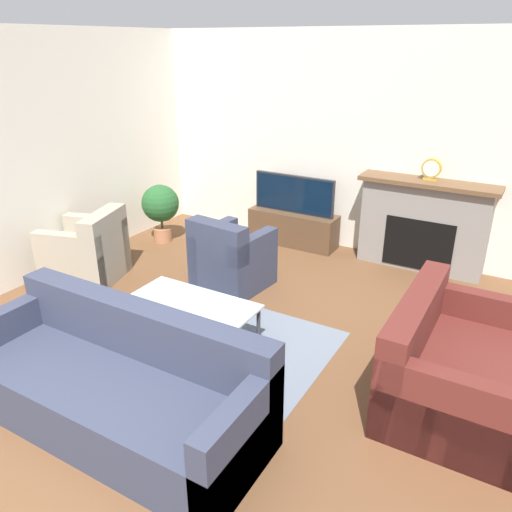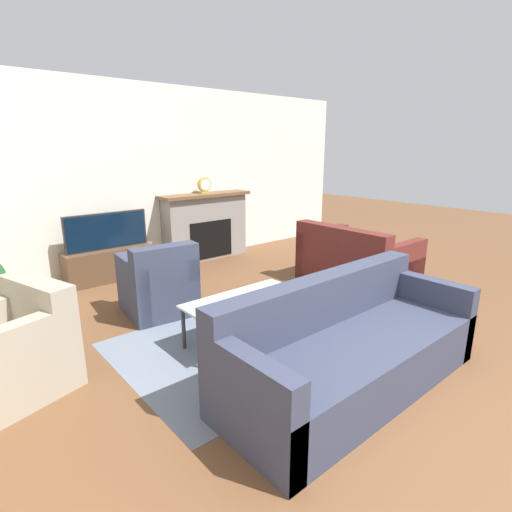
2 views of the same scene
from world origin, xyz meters
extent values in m
plane|color=brown|center=(0.00, 0.00, 0.00)|extent=(20.00, 20.00, 0.00)
cube|color=silver|center=(0.00, 4.96, 1.35)|extent=(8.36, 0.06, 2.70)
cube|color=slate|center=(-0.29, 2.00, 0.00)|extent=(2.36, 1.80, 0.00)
cube|color=gray|center=(1.06, 4.77, 0.54)|extent=(1.44, 0.33, 1.08)
cube|color=black|center=(1.06, 4.60, 0.34)|extent=(0.79, 0.01, 0.61)
cube|color=brown|center=(1.06, 4.74, 1.06)|extent=(1.56, 0.39, 0.05)
cube|color=brown|center=(-0.59, 4.67, 0.22)|extent=(1.20, 0.36, 0.45)
cube|color=#232328|center=(-0.59, 4.67, 0.70)|extent=(1.11, 0.05, 0.50)
cube|color=black|center=(-0.59, 4.65, 0.70)|extent=(1.07, 0.01, 0.46)
cube|color=#33384C|center=(-0.14, 0.90, 0.21)|extent=(2.25, 0.86, 0.42)
cube|color=#33384C|center=(-0.14, 1.23, 0.62)|extent=(2.25, 0.20, 0.40)
cube|color=#33384C|center=(-1.20, 0.90, 0.33)|extent=(0.14, 0.86, 0.66)
cube|color=#33384C|center=(0.91, 0.90, 0.33)|extent=(0.14, 0.86, 0.66)
cube|color=#5B231E|center=(1.95, 2.37, 0.21)|extent=(1.00, 1.40, 0.42)
cube|color=#5B231E|center=(1.55, 2.37, 0.62)|extent=(0.20, 1.40, 0.40)
cube|color=#5B231E|center=(1.95, 1.74, 0.33)|extent=(1.00, 0.14, 0.66)
cube|color=#5B231E|center=(1.95, 3.00, 0.33)|extent=(1.00, 0.14, 0.66)
cube|color=#9E937F|center=(-2.18, 2.51, 0.21)|extent=(0.95, 0.93, 0.42)
cube|color=#9E937F|center=(-1.91, 2.59, 0.62)|extent=(0.41, 0.76, 0.40)
cube|color=#9E937F|center=(-2.10, 2.22, 0.33)|extent=(0.77, 0.36, 0.66)
cube|color=#33384C|center=(-0.61, 3.20, 0.21)|extent=(0.77, 0.80, 0.42)
cube|color=#33384C|center=(-0.64, 2.94, 0.62)|extent=(0.72, 0.27, 0.40)
cube|color=#33384C|center=(-0.33, 3.17, 0.33)|extent=(0.22, 0.74, 0.66)
cube|color=#33384C|center=(-0.89, 3.23, 0.33)|extent=(0.22, 0.74, 0.66)
cylinder|color=#333338|center=(-0.83, 1.75, 0.20)|extent=(0.04, 0.04, 0.40)
cylinder|color=#333338|center=(0.25, 1.75, 0.20)|extent=(0.04, 0.04, 0.40)
cylinder|color=#333338|center=(-0.83, 2.27, 0.20)|extent=(0.04, 0.04, 0.40)
cylinder|color=#333338|center=(0.25, 2.27, 0.20)|extent=(0.04, 0.04, 0.40)
cube|color=silver|center=(-0.29, 2.01, 0.41)|extent=(1.16, 0.60, 0.02)
cube|color=#B79338|center=(1.07, 4.77, 1.10)|extent=(0.15, 0.07, 0.03)
cylinder|color=#B79338|center=(1.07, 4.77, 1.22)|extent=(0.22, 0.07, 0.22)
cylinder|color=white|center=(1.07, 4.73, 1.22)|extent=(0.18, 0.00, 0.18)
camera|label=1|loc=(2.14, -1.04, 2.54)|focal=35.00mm
camera|label=2|loc=(-2.49, -0.71, 1.80)|focal=28.00mm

